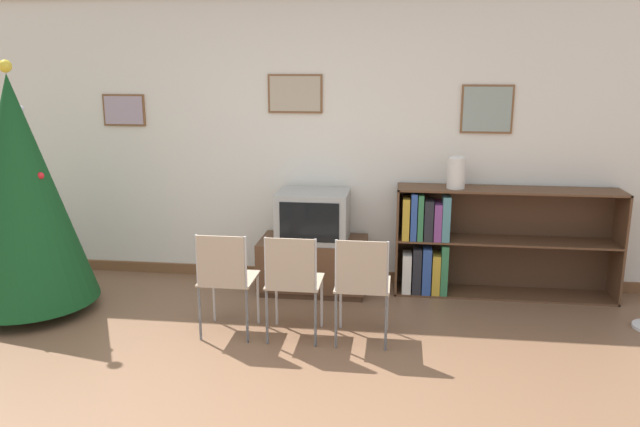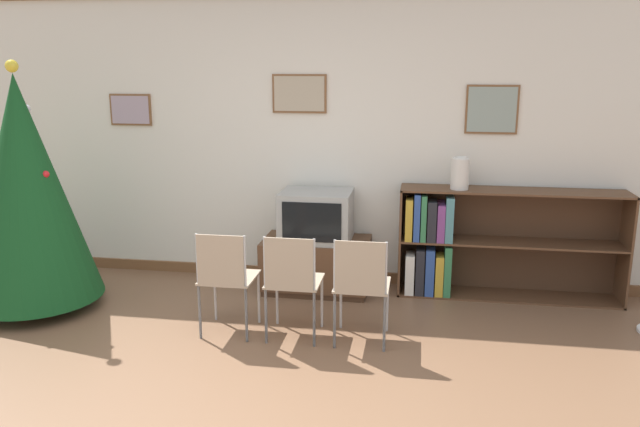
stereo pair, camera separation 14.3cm
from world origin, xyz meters
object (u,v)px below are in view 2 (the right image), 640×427
at_px(tv_console, 316,265).
at_px(folding_chair_center, 292,280).
at_px(folding_chair_right, 361,284).
at_px(bookshelf, 471,244).
at_px(television, 316,216).
at_px(christmas_tree, 26,190).
at_px(folding_chair_left, 225,276).
at_px(vase, 460,173).

distance_m(tv_console, folding_chair_center, 1.10).
distance_m(folding_chair_right, bookshelf, 1.46).
bearing_deg(television, bookshelf, 4.39).
bearing_deg(folding_chair_center, christmas_tree, 172.81).
xyz_separation_m(tv_console, bookshelf, (1.37, 0.10, 0.23)).
distance_m(television, folding_chair_center, 1.10).
distance_m(folding_chair_center, bookshelf, 1.81).
bearing_deg(bookshelf, folding_chair_left, -147.89).
relative_size(folding_chair_center, folding_chair_right, 1.00).
relative_size(television, folding_chair_left, 0.76).
distance_m(tv_console, folding_chair_right, 1.22).
bearing_deg(vase, folding_chair_right, -122.48).
xyz_separation_m(tv_console, folding_chair_right, (0.51, -1.08, 0.23)).
relative_size(television, folding_chair_center, 0.76).
xyz_separation_m(television, folding_chair_right, (0.51, -1.08, -0.23)).
xyz_separation_m(folding_chair_left, bookshelf, (1.88, 1.18, 0.00)).
bearing_deg(christmas_tree, vase, 13.73).
height_order(tv_console, bookshelf, bookshelf).
relative_size(folding_chair_left, vase, 2.94).
xyz_separation_m(folding_chair_left, folding_chair_center, (0.51, 0.00, 0.00)).
xyz_separation_m(folding_chair_right, vase, (0.73, 1.15, 0.64)).
bearing_deg(folding_chair_left, tv_console, 64.71).
bearing_deg(folding_chair_center, television, 90.00).
bearing_deg(tv_console, christmas_tree, -160.83).
bearing_deg(tv_console, folding_chair_left, -115.29).
bearing_deg(television, folding_chair_right, -64.66).
distance_m(television, folding_chair_left, 1.21).
distance_m(folding_chair_right, vase, 1.50).
distance_m(christmas_tree, vase, 3.62).
bearing_deg(christmas_tree, tv_console, 19.17).
bearing_deg(bookshelf, folding_chair_right, -126.16).
relative_size(tv_console, vase, 3.43).
bearing_deg(vase, christmas_tree, -166.27).
distance_m(folding_chair_left, vase, 2.19).
xyz_separation_m(christmas_tree, television, (2.28, 0.79, -0.32)).
relative_size(christmas_tree, folding_chair_right, 2.50).
bearing_deg(folding_chair_left, television, 64.66).
bearing_deg(television, folding_chair_center, -90.00).
bearing_deg(tv_console, vase, 3.11).
distance_m(bookshelf, vase, 0.65).
relative_size(folding_chair_right, vase, 2.94).
height_order(folding_chair_center, bookshelf, bookshelf).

